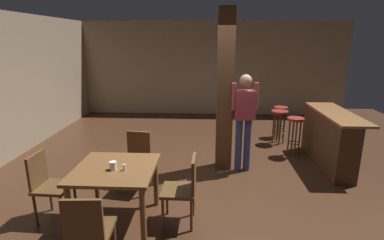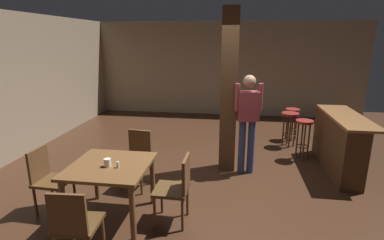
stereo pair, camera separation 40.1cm
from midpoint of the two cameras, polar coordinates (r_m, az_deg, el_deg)
The scene contains 15 objects.
ground_plane at distance 5.25m, azimuth 7.13°, elevation -10.77°, with size 10.80×10.80×0.00m, color #382114.
wall_back at distance 9.26m, azimuth 8.08°, elevation 9.56°, with size 8.00×0.10×2.80m, color gray.
pillar at distance 5.21m, azimuth 9.25°, elevation 5.20°, with size 0.28×0.28×2.80m, color #4C301C.
dining_table at distance 3.95m, azimuth -12.44°, elevation -9.91°, with size 0.99×0.99×0.75m.
chair_south at distance 3.29m, azimuth -18.07°, elevation -18.35°, with size 0.45×0.45×0.89m.
chair_west at distance 4.40m, azimuth -23.42°, elevation -9.97°, with size 0.44×0.44×0.89m.
chair_east at distance 3.82m, azimuth 0.21°, elevation -12.55°, with size 0.43×0.43×0.89m.
chair_north at distance 4.77m, azimuth -8.02°, elevation -6.85°, with size 0.47×0.47×0.89m.
napkin_cup at distance 3.83m, azimuth -12.92°, elevation -7.97°, with size 0.09×0.09×0.10m, color silver.
salt_shaker at distance 3.77m, azimuth -10.99°, elevation -8.40°, with size 0.03×0.03×0.08m, color silver.
standing_person at distance 5.17m, azimuth 12.78°, elevation 0.43°, with size 0.47×0.26×1.72m.
bar_counter at distance 6.00m, azimuth 27.73°, elevation -3.82°, with size 0.56×1.79×1.00m.
bar_stool_near at distance 6.20m, azimuth 22.28°, elevation -1.94°, with size 0.33×0.33×0.79m.
bar_stool_mid at distance 6.85m, azimuth 19.73°, elevation -0.20°, with size 0.37×0.37×0.75m.
bar_stool_far at distance 7.33m, azimuth 20.03°, elevation 0.51°, with size 0.32×0.32×0.74m.
Camera 2 is at (0.24, -4.70, 2.29)m, focal length 28.00 mm.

